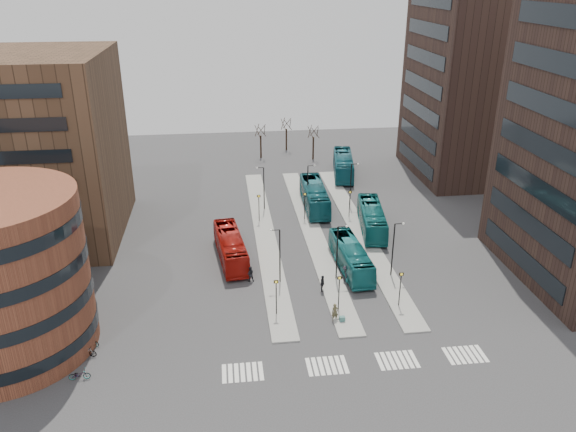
{
  "coord_description": "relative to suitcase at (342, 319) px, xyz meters",
  "views": [
    {
      "loc": [
        -8.8,
        -33.14,
        29.9
      ],
      "look_at": [
        -1.82,
        24.04,
        5.0
      ],
      "focal_mm": 35.0,
      "sensor_mm": 36.0,
      "label": 1
    }
  ],
  "objects": [
    {
      "name": "commuter_b",
      "position": [
        -0.86,
        5.7,
        0.6
      ],
      "size": [
        0.73,
        1.14,
        1.81
      ],
      "primitive_type": "imported",
      "rotation": [
        0.0,
        0.0,
        1.28
      ],
      "color": "black",
      "rests_on": "ground"
    },
    {
      "name": "red_bus",
      "position": [
        -9.93,
        13.91,
        1.24
      ],
      "size": [
        3.87,
        11.35,
        3.1
      ],
      "primitive_type": "imported",
      "rotation": [
        0.0,
        0.0,
        0.12
      ],
      "color": "#A1120C",
      "rests_on": "ground"
    },
    {
      "name": "commuter_c",
      "position": [
        1.94,
        7.45,
        0.6
      ],
      "size": [
        0.75,
        1.21,
        1.81
      ],
      "primitive_type": "imported",
      "rotation": [
        0.0,
        0.0,
        4.64
      ],
      "color": "black",
      "rests_on": "ground"
    },
    {
      "name": "office_block",
      "position": [
        -35.57,
        23.91,
        10.7
      ],
      "size": [
        25.0,
        20.12,
        22.0
      ],
      "color": "#4F3624",
      "rests_on": "ground"
    },
    {
      "name": "commuter_a",
      "position": [
        -8.05,
        8.71,
        0.56
      ],
      "size": [
        0.87,
        0.7,
        1.73
      ],
      "primitive_type": "imported",
      "rotation": [
        0.0,
        0.0,
        3.19
      ],
      "color": "black",
      "rests_on": "ground"
    },
    {
      "name": "teal_bus_a",
      "position": [
        3.06,
        10.07,
        1.19
      ],
      "size": [
        3.02,
        10.84,
        2.99
      ],
      "primitive_type": "imported",
      "rotation": [
        0.0,
        0.0,
        0.05
      ],
      "color": "#146568",
      "rests_on": "ground"
    },
    {
      "name": "island_right",
      "position": [
        6.43,
        19.93,
        -0.23
      ],
      "size": [
        2.5,
        45.0,
        0.15
      ],
      "primitive_type": "cube",
      "color": "gray",
      "rests_on": "ground"
    },
    {
      "name": "teal_bus_b",
      "position": [
        2.02,
        28.09,
        1.39
      ],
      "size": [
        3.22,
        12.24,
        3.39
      ],
      "primitive_type": "imported",
      "rotation": [
        0.0,
        0.0,
        -0.03
      ],
      "color": "#12545E",
      "rests_on": "ground"
    },
    {
      "name": "teal_bus_c",
      "position": [
        7.97,
        19.78,
        1.28
      ],
      "size": [
        4.28,
        11.66,
        3.17
      ],
      "primitive_type": "imported",
      "rotation": [
        0.0,
        0.0,
        -0.14
      ],
      "color": "#146567",
      "rests_on": "ground"
    },
    {
      "name": "ground",
      "position": [
        -1.57,
        -10.07,
        -0.3
      ],
      "size": [
        160.0,
        160.0,
        0.0
      ],
      "primitive_type": "plane",
      "color": "#2E2E31",
      "rests_on": "ground"
    },
    {
      "name": "island_left",
      "position": [
        -5.57,
        19.93,
        -0.23
      ],
      "size": [
        2.5,
        45.0,
        0.15
      ],
      "primitive_type": "cube",
      "color": "gray",
      "rests_on": "ground"
    },
    {
      "name": "traveller",
      "position": [
        -0.62,
        0.39,
        0.57
      ],
      "size": [
        0.66,
        0.46,
        1.76
      ],
      "primitive_type": "imported",
      "rotation": [
        0.0,
        0.0,
        0.06
      ],
      "color": "#4A452C",
      "rests_on": "ground"
    },
    {
      "name": "lamp_posts",
      "position": [
        1.07,
        17.93,
        3.27
      ],
      "size": [
        14.04,
        20.24,
        6.12
      ],
      "color": "black",
      "rests_on": "ground"
    },
    {
      "name": "bicycle_far",
      "position": [
        -22.57,
        -0.87,
        0.1
      ],
      "size": [
        1.65,
        1.02,
        0.82
      ],
      "primitive_type": "imported",
      "rotation": [
        0.0,
        0.0,
        1.24
      ],
      "color": "gray",
      "rests_on": "ground"
    },
    {
      "name": "bare_trees",
      "position": [
        1.1,
        52.6,
        2.42
      ],
      "size": [
        10.97,
        8.14,
        5.9
      ],
      "color": "black",
      "rests_on": "ground"
    },
    {
      "name": "sign_poles",
      "position": [
        0.03,
        12.93,
        2.1
      ],
      "size": [
        12.45,
        22.12,
        3.65
      ],
      "color": "black",
      "rests_on": "ground"
    },
    {
      "name": "crosswalk_stripes",
      "position": [
        0.18,
        -6.07,
        -0.3
      ],
      "size": [
        22.35,
        2.4,
        0.01
      ],
      "color": "silver",
      "rests_on": "ground"
    },
    {
      "name": "suitcase",
      "position": [
        0.0,
        0.0,
        0.0
      ],
      "size": [
        0.52,
        0.43,
        0.61
      ],
      "primitive_type": "cube",
      "rotation": [
        0.0,
        0.0,
        0.09
      ],
      "color": "navy",
      "rests_on": "ground"
    },
    {
      "name": "tower_far",
      "position": [
        30.41,
        39.93,
        14.69
      ],
      "size": [
        20.12,
        20.0,
        30.0
      ],
      "color": "#32221C",
      "rests_on": "ground"
    },
    {
      "name": "teal_bus_d",
      "position": [
        8.87,
        41.05,
        1.39
      ],
      "size": [
        4.88,
        12.5,
        3.39
      ],
      "primitive_type": "imported",
      "rotation": [
        0.0,
        0.0,
        -0.17
      ],
      "color": "#155B6A",
      "rests_on": "ground"
    },
    {
      "name": "bicycle_mid",
      "position": [
        -22.57,
        -2.41,
        0.19
      ],
      "size": [
        1.72,
        0.79,
        1.0
      ],
      "primitive_type": "imported",
      "rotation": [
        0.0,
        0.0,
        1.37
      ],
      "color": "gray",
      "rests_on": "ground"
    },
    {
      "name": "island_mid",
      "position": [
        0.43,
        19.93,
        -0.23
      ],
      "size": [
        2.5,
        45.0,
        0.15
      ],
      "primitive_type": "cube",
      "color": "gray",
      "rests_on": "ground"
    },
    {
      "name": "bicycle_near",
      "position": [
        -22.57,
        -5.34,
        0.14
      ],
      "size": [
        1.71,
        0.65,
        0.89
      ],
      "primitive_type": "imported",
      "rotation": [
        0.0,
        0.0,
        1.61
      ],
      "color": "gray",
      "rests_on": "ground"
    }
  ]
}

